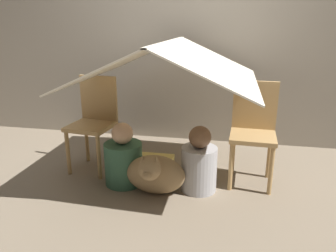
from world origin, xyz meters
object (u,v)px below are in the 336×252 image
at_px(chair_right, 253,128).
at_px(dog, 155,174).
at_px(chair_left, 94,119).
at_px(person_second, 199,164).
at_px(person_front, 123,160).

xyz_separation_m(chair_right, dog, (-0.76, -0.42, -0.30)).
height_order(chair_left, chair_right, same).
relative_size(person_second, dog, 1.15).
relative_size(person_front, person_second, 0.98).
height_order(chair_left, person_second, chair_left).
relative_size(chair_right, dog, 1.80).
distance_m(chair_left, dog, 0.85).
xyz_separation_m(person_second, dog, (-0.34, -0.15, -0.05)).
xyz_separation_m(chair_right, person_front, (-1.07, -0.28, -0.26)).
relative_size(chair_left, chair_right, 1.00).
relative_size(chair_right, person_front, 1.59).
height_order(person_second, dog, person_second).
height_order(chair_right, person_second, chair_right).
height_order(chair_left, person_front, chair_left).
height_order(person_front, person_second, person_second).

